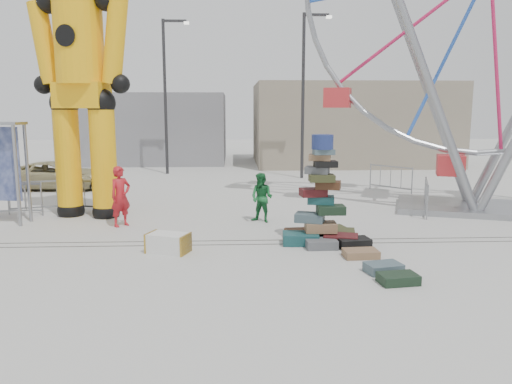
{
  "coord_description": "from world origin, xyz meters",
  "views": [
    {
      "loc": [
        -0.44,
        -11.82,
        3.45
      ],
      "look_at": [
        0.16,
        1.51,
        1.22
      ],
      "focal_mm": 35.0,
      "sensor_mm": 36.0,
      "label": 1
    }
  ],
  "objects_px": {
    "barricade_dummy_c": "(85,195)",
    "pedestrian_green": "(262,198)",
    "suitcase_tower": "(320,213)",
    "pedestrian_red": "(121,196)",
    "lamp_post_right": "(305,87)",
    "parked_suv": "(55,175)",
    "ferris_wheel": "(488,0)",
    "steamer_trunk": "(168,243)",
    "lamp_post_left": "(167,89)",
    "barricade_wheel_back": "(391,178)",
    "barricade_dummy_a": "(10,200)",
    "crash_test_dummy": "(81,76)",
    "barricade_dummy_b": "(41,196)",
    "barricade_wheel_front": "(426,197)",
    "pedestrian_black": "(101,188)"
  },
  "relations": [
    {
      "from": "barricade_dummy_c",
      "to": "pedestrian_green",
      "type": "xyz_separation_m",
      "value": [
        5.92,
        -1.9,
        0.21
      ]
    },
    {
      "from": "suitcase_tower",
      "to": "pedestrian_red",
      "type": "height_order",
      "value": "suitcase_tower"
    },
    {
      "from": "lamp_post_right",
      "to": "parked_suv",
      "type": "distance_m",
      "value": 12.29
    },
    {
      "from": "suitcase_tower",
      "to": "ferris_wheel",
      "type": "xyz_separation_m",
      "value": [
        5.97,
        3.86,
        6.12
      ]
    },
    {
      "from": "steamer_trunk",
      "to": "barricade_dummy_c",
      "type": "height_order",
      "value": "barricade_dummy_c"
    },
    {
      "from": "suitcase_tower",
      "to": "pedestrian_green",
      "type": "bearing_deg",
      "value": 126.78
    },
    {
      "from": "lamp_post_left",
      "to": "barricade_wheel_back",
      "type": "relative_size",
      "value": 4.0
    },
    {
      "from": "ferris_wheel",
      "to": "barricade_dummy_c",
      "type": "relative_size",
      "value": 7.01
    },
    {
      "from": "suitcase_tower",
      "to": "steamer_trunk",
      "type": "relative_size",
      "value": 2.83
    },
    {
      "from": "steamer_trunk",
      "to": "barricade_dummy_a",
      "type": "height_order",
      "value": "barricade_dummy_a"
    },
    {
      "from": "lamp_post_right",
      "to": "lamp_post_left",
      "type": "bearing_deg",
      "value": 164.05
    },
    {
      "from": "barricade_dummy_a",
      "to": "crash_test_dummy",
      "type": "bearing_deg",
      "value": -6.02
    },
    {
      "from": "suitcase_tower",
      "to": "ferris_wheel",
      "type": "relative_size",
      "value": 0.2
    },
    {
      "from": "barricade_dummy_c",
      "to": "barricade_wheel_back",
      "type": "relative_size",
      "value": 1.0
    },
    {
      "from": "pedestrian_green",
      "to": "steamer_trunk",
      "type": "bearing_deg",
      "value": -96.16
    },
    {
      "from": "crash_test_dummy",
      "to": "parked_suv",
      "type": "xyz_separation_m",
      "value": [
        -3.01,
        5.7,
        -3.85
      ]
    },
    {
      "from": "pedestrian_red",
      "to": "parked_suv",
      "type": "distance_m",
      "value": 8.39
    },
    {
      "from": "barricade_wheel_back",
      "to": "pedestrian_green",
      "type": "xyz_separation_m",
      "value": [
        -5.78,
        -5.59,
        0.21
      ]
    },
    {
      "from": "barricade_dummy_a",
      "to": "barricade_dummy_b",
      "type": "height_order",
      "value": "same"
    },
    {
      "from": "barricade_dummy_c",
      "to": "barricade_wheel_front",
      "type": "height_order",
      "value": "same"
    },
    {
      "from": "barricade_dummy_c",
      "to": "crash_test_dummy",
      "type": "bearing_deg",
      "value": -54.13
    },
    {
      "from": "barricade_wheel_back",
      "to": "lamp_post_right",
      "type": "bearing_deg",
      "value": 175.41
    },
    {
      "from": "lamp_post_left",
      "to": "crash_test_dummy",
      "type": "height_order",
      "value": "crash_test_dummy"
    },
    {
      "from": "lamp_post_right",
      "to": "steamer_trunk",
      "type": "bearing_deg",
      "value": -111.56
    },
    {
      "from": "ferris_wheel",
      "to": "pedestrian_red",
      "type": "bearing_deg",
      "value": -152.14
    },
    {
      "from": "barricade_dummy_a",
      "to": "steamer_trunk",
      "type": "bearing_deg",
      "value": -41.44
    },
    {
      "from": "ferris_wheel",
      "to": "lamp_post_left",
      "type": "bearing_deg",
      "value": 157.46
    },
    {
      "from": "steamer_trunk",
      "to": "barricade_wheel_back",
      "type": "distance_m",
      "value": 12.03
    },
    {
      "from": "pedestrian_red",
      "to": "barricade_wheel_front",
      "type": "bearing_deg",
      "value": -36.42
    },
    {
      "from": "pedestrian_red",
      "to": "steamer_trunk",
      "type": "bearing_deg",
      "value": -102.96
    },
    {
      "from": "pedestrian_green",
      "to": "crash_test_dummy",
      "type": "bearing_deg",
      "value": -159.59
    },
    {
      "from": "lamp_post_right",
      "to": "pedestrian_red",
      "type": "height_order",
      "value": "lamp_post_right"
    },
    {
      "from": "ferris_wheel",
      "to": "pedestrian_black",
      "type": "distance_m",
      "value": 14.11
    },
    {
      "from": "pedestrian_red",
      "to": "pedestrian_green",
      "type": "distance_m",
      "value": 4.21
    },
    {
      "from": "steamer_trunk",
      "to": "pedestrian_red",
      "type": "relative_size",
      "value": 0.55
    },
    {
      "from": "suitcase_tower",
      "to": "lamp_post_right",
      "type": "bearing_deg",
      "value": 91.14
    },
    {
      "from": "lamp_post_right",
      "to": "barricade_dummy_c",
      "type": "bearing_deg",
      "value": -137.33
    },
    {
      "from": "lamp_post_right",
      "to": "barricade_dummy_a",
      "type": "bearing_deg",
      "value": -141.39
    },
    {
      "from": "barricade_wheel_front",
      "to": "pedestrian_red",
      "type": "height_order",
      "value": "pedestrian_red"
    },
    {
      "from": "barricade_dummy_b",
      "to": "pedestrian_black",
      "type": "xyz_separation_m",
      "value": [
        1.96,
        0.12,
        0.26
      ]
    },
    {
      "from": "pedestrian_red",
      "to": "pedestrian_black",
      "type": "xyz_separation_m",
      "value": [
        -1.17,
        2.25,
        -0.08
      ]
    },
    {
      "from": "barricade_wheel_front",
      "to": "barricade_dummy_b",
      "type": "bearing_deg",
      "value": 105.88
    },
    {
      "from": "crash_test_dummy",
      "to": "pedestrian_green",
      "type": "bearing_deg",
      "value": 2.77
    },
    {
      "from": "steamer_trunk",
      "to": "barricade_wheel_front",
      "type": "xyz_separation_m",
      "value": [
        8.0,
        4.21,
        0.32
      ]
    },
    {
      "from": "barricade_wheel_back",
      "to": "barricade_wheel_front",
      "type": "bearing_deg",
      "value": -43.83
    },
    {
      "from": "barricade_dummy_c",
      "to": "parked_suv",
      "type": "bearing_deg",
      "value": 131.64
    },
    {
      "from": "parked_suv",
      "to": "lamp_post_left",
      "type": "bearing_deg",
      "value": -36.6
    },
    {
      "from": "pedestrian_red",
      "to": "pedestrian_black",
      "type": "bearing_deg",
      "value": 72.93
    },
    {
      "from": "lamp_post_right",
      "to": "pedestrian_green",
      "type": "height_order",
      "value": "lamp_post_right"
    },
    {
      "from": "crash_test_dummy",
      "to": "barricade_dummy_a",
      "type": "distance_m",
      "value": 4.65
    }
  ]
}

